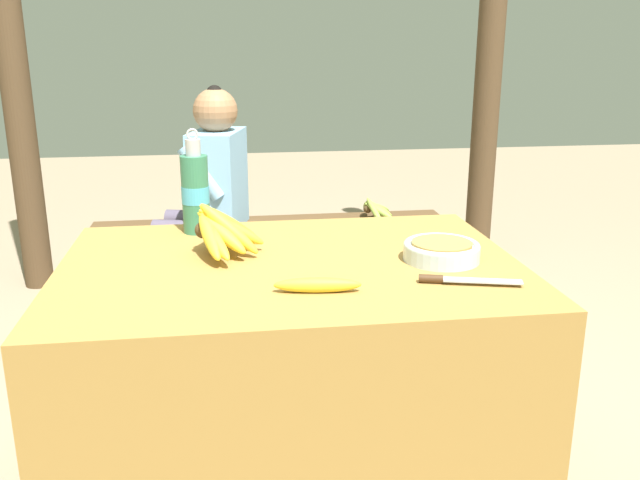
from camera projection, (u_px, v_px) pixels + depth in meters
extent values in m
cube|color=olive|center=(292.00, 385.00, 1.80)|extent=(1.15, 0.82, 0.69)
sphere|color=#4C381E|center=(203.00, 230.00, 1.76)|extent=(0.04, 0.04, 0.04)
ellipsoid|color=yellow|center=(210.00, 236.00, 1.70)|extent=(0.08, 0.18, 0.11)
ellipsoid|color=yellow|center=(214.00, 238.00, 1.70)|extent=(0.10, 0.19, 0.10)
ellipsoid|color=yellow|center=(222.00, 234.00, 1.72)|extent=(0.15, 0.14, 0.11)
ellipsoid|color=yellow|center=(229.00, 229.00, 1.73)|extent=(0.17, 0.10, 0.15)
ellipsoid|color=yellow|center=(231.00, 228.00, 1.77)|extent=(0.18, 0.03, 0.12)
ellipsoid|color=yellow|center=(230.00, 223.00, 1.79)|extent=(0.18, 0.10, 0.14)
ellipsoid|color=yellow|center=(226.00, 223.00, 1.81)|extent=(0.16, 0.14, 0.13)
ellipsoid|color=yellow|center=(210.00, 225.00, 1.82)|extent=(0.08, 0.16, 0.10)
ellipsoid|color=yellow|center=(210.00, 226.00, 1.82)|extent=(0.08, 0.18, 0.09)
cylinder|color=silver|center=(441.00, 253.00, 1.72)|extent=(0.19, 0.19, 0.04)
torus|color=silver|center=(442.00, 245.00, 1.71)|extent=(0.19, 0.19, 0.02)
cylinder|color=#BC8942|center=(442.00, 244.00, 1.71)|extent=(0.15, 0.15, 0.01)
cylinder|color=#337556|center=(195.00, 195.00, 1.94)|extent=(0.08, 0.08, 0.22)
cylinder|color=#47A8D1|center=(195.00, 195.00, 1.94)|extent=(0.08, 0.08, 0.05)
cylinder|color=#ADADB2|center=(193.00, 147.00, 1.90)|extent=(0.04, 0.04, 0.05)
torus|color=#ADADB2|center=(192.00, 134.00, 1.89)|extent=(0.03, 0.01, 0.03)
ellipsoid|color=yellow|center=(318.00, 285.00, 1.50)|extent=(0.20, 0.06, 0.03)
cube|color=#BCBCC1|center=(483.00, 281.00, 1.54)|extent=(0.18, 0.07, 0.00)
cylinder|color=#472D19|center=(431.00, 279.00, 1.56)|extent=(0.06, 0.03, 0.02)
cube|color=brown|center=(272.00, 227.00, 3.19)|extent=(1.68, 0.32, 0.04)
cube|color=brown|center=(110.00, 283.00, 3.03)|extent=(0.06, 0.06, 0.36)
cube|color=brown|center=(429.00, 268.00, 3.23)|extent=(0.06, 0.06, 0.36)
cube|color=brown|center=(118.00, 266.00, 3.26)|extent=(0.06, 0.06, 0.36)
cube|color=brown|center=(415.00, 253.00, 3.46)|extent=(0.06, 0.06, 0.36)
cylinder|color=#564C60|center=(163.00, 273.00, 3.12)|extent=(0.09, 0.09, 0.40)
cylinder|color=#564C60|center=(186.00, 230.00, 3.05)|extent=(0.31, 0.16, 0.09)
cylinder|color=#564C60|center=(176.00, 260.00, 3.29)|extent=(0.09, 0.09, 0.40)
cylinder|color=#564C60|center=(197.00, 220.00, 3.22)|extent=(0.31, 0.16, 0.09)
cube|color=#84B7E0|center=(218.00, 180.00, 3.06)|extent=(0.28, 0.38, 0.44)
cylinder|color=#84B7E0|center=(201.00, 173.00, 2.89)|extent=(0.21, 0.11, 0.25)
cylinder|color=#84B7E0|center=(220.00, 160.00, 3.20)|extent=(0.21, 0.11, 0.25)
sphere|color=#9E704C|center=(215.00, 111.00, 2.97)|extent=(0.20, 0.20, 0.20)
sphere|color=black|center=(215.00, 94.00, 2.95)|extent=(0.07, 0.07, 0.07)
sphere|color=#4C381E|center=(368.00, 209.00, 3.23)|extent=(0.04, 0.04, 0.04)
ellipsoid|color=#8EA842|center=(374.00, 211.00, 3.18)|extent=(0.07, 0.16, 0.12)
ellipsoid|color=#8EA842|center=(379.00, 211.00, 3.20)|extent=(0.14, 0.14, 0.09)
ellipsoid|color=#8EA842|center=(379.00, 209.00, 3.24)|extent=(0.14, 0.03, 0.10)
ellipsoid|color=#8EA842|center=(377.00, 207.00, 3.28)|extent=(0.17, 0.13, 0.09)
ellipsoid|color=#8EA842|center=(367.00, 206.00, 3.29)|extent=(0.06, 0.16, 0.10)
cylinder|color=#4C3823|center=(7.00, 21.00, 3.16)|extent=(0.14, 0.14, 2.62)
cylinder|color=#4C3823|center=(492.00, 23.00, 3.49)|extent=(0.14, 0.14, 2.62)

